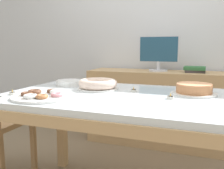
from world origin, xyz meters
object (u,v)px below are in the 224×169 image
at_px(plate_stack, 70,83).
at_px(book_stack, 195,69).
at_px(computer_monitor, 159,54).
at_px(cake_chocolate_round, 194,90).
at_px(tealight_centre, 170,97).
at_px(cake_golden_bundt, 98,84).
at_px(tealight_near_cakes, 134,90).
at_px(pastry_platter, 43,96).
at_px(tealight_near_front, 12,93).

bearing_deg(plate_stack, book_stack, 49.23).
height_order(computer_monitor, cake_chocolate_round, computer_monitor).
distance_m(computer_monitor, plate_stack, 1.16).
xyz_separation_m(computer_monitor, tealight_centre, (0.29, -1.27, -0.21)).
bearing_deg(computer_monitor, cake_golden_bundt, -101.55).
bearing_deg(plate_stack, computer_monitor, 63.65).
bearing_deg(cake_golden_bundt, tealight_near_cakes, -1.88).
xyz_separation_m(cake_chocolate_round, pastry_platter, (-0.82, -0.40, -0.02)).
bearing_deg(book_stack, tealight_near_cakes, -106.95).
xyz_separation_m(cake_chocolate_round, plate_stack, (-0.91, 0.06, -0.01)).
xyz_separation_m(cake_golden_bundt, tealight_centre, (0.52, -0.15, -0.03)).
xyz_separation_m(tealight_near_cakes, tealight_near_front, (-0.68, -0.35, 0.00)).
bearing_deg(computer_monitor, tealight_centre, -77.19).
bearing_deg(plate_stack, tealight_near_front, -107.77).
height_order(computer_monitor, book_stack, computer_monitor).
distance_m(book_stack, tealight_near_cakes, 1.18).
bearing_deg(tealight_centre, cake_golden_bundt, 163.66).
bearing_deg(tealight_near_cakes, tealight_near_front, -152.71).
relative_size(computer_monitor, tealight_near_front, 10.60).
relative_size(computer_monitor, pastry_platter, 1.15).
bearing_deg(cake_chocolate_round, cake_golden_bundt, -177.12).
xyz_separation_m(plate_stack, tealight_near_cakes, (0.54, -0.10, -0.01)).
bearing_deg(book_stack, cake_golden_bundt, -118.36).
relative_size(plate_stack, tealight_near_cakes, 5.25).
distance_m(computer_monitor, book_stack, 0.41).
bearing_deg(tealight_near_front, tealight_centre, 12.60).
distance_m(book_stack, pastry_platter, 1.69).
distance_m(cake_chocolate_round, cake_golden_bundt, 0.64).
xyz_separation_m(cake_golden_bundt, tealight_near_front, (-0.42, -0.36, -0.03)).
bearing_deg(cake_chocolate_round, pastry_platter, -153.81).
bearing_deg(book_stack, tealight_near_front, -124.78).
bearing_deg(cake_chocolate_round, tealight_near_front, -159.65).
bearing_deg(plate_stack, pastry_platter, -79.10).
distance_m(tealight_near_cakes, tealight_centre, 0.29).
bearing_deg(tealight_near_cakes, pastry_platter, -140.78).
distance_m(plate_stack, tealight_near_front, 0.48).
bearing_deg(tealight_near_front, cake_golden_bundt, 40.45).
distance_m(plate_stack, tealight_centre, 0.83).
bearing_deg(tealight_near_front, plate_stack, 72.23).
bearing_deg(plate_stack, cake_golden_bundt, -19.17).
xyz_separation_m(book_stack, tealight_centre, (-0.09, -1.27, -0.05)).
bearing_deg(plate_stack, tealight_centre, -17.34).
bearing_deg(tealight_centre, pastry_platter, -162.48).
distance_m(pastry_platter, tealight_near_front, 0.24).
relative_size(book_stack, tealight_near_front, 5.33).
xyz_separation_m(pastry_platter, plate_stack, (-0.09, 0.47, 0.01)).
xyz_separation_m(cake_golden_bundt, tealight_near_cakes, (0.26, -0.01, -0.03)).
bearing_deg(tealight_centre, tealight_near_cakes, 150.85).
distance_m(computer_monitor, tealight_centre, 1.32).
relative_size(pastry_platter, tealight_near_cakes, 9.20).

